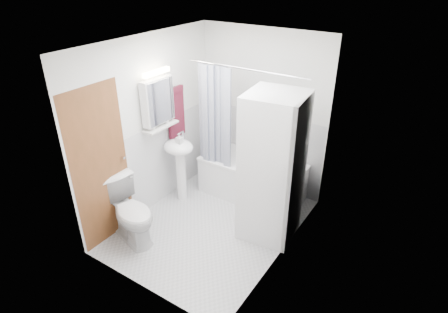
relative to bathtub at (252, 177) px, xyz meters
The scene contains 20 objects.
floor 0.98m from the bathtub, 95.18° to the right, with size 2.60×2.60×0.00m, color silver.
room_walls 1.49m from the bathtub, 95.18° to the right, with size 2.60×2.60×2.60m.
wainscot 0.69m from the bathtub, 97.58° to the right, with size 1.98×2.58×2.58m.
door 1.92m from the bathtub, 125.11° to the right, with size 0.05×2.00×2.00m.
bathtub is the anchor object (origin of this frame).
tub_spout 0.69m from the bathtub, 58.78° to the left, with size 0.04×0.04×0.12m, color silver.
curtain_rod 1.71m from the bathtub, 90.00° to the right, with size 0.02×0.02×1.68m, color silver.
shower_curtain 1.09m from the bathtub, 147.61° to the right, with size 0.55×0.02×1.45m.
sink 1.12m from the bathtub, 142.54° to the right, with size 0.44×0.37×1.04m.
medicine_cabinet 1.79m from the bathtub, 140.32° to the right, with size 0.13×0.50×0.71m.
shelf 1.55m from the bathtub, 139.89° to the right, with size 0.18×0.54×0.03m, color silver.
shower_caddy 0.93m from the bathtub, 52.00° to the left, with size 0.22×0.06×0.02m, color silver.
towel 1.47m from the bathtub, 156.74° to the right, with size 0.07×0.31×0.75m.
washer_dryer 1.06m from the bathtub, 46.00° to the right, with size 0.75×0.74×1.89m.
toilet 1.86m from the bathtub, 115.60° to the right, with size 0.46×0.82×0.80m, color white.
soap_pump 1.22m from the bathtub, 139.82° to the right, with size 0.08×0.17×0.08m, color gray.
shelf_bottle 1.66m from the bathtub, 135.10° to the right, with size 0.07×0.18×0.07m, color gray.
shelf_cup 1.53m from the bathtub, 144.28° to the right, with size 0.10×0.09×0.10m, color gray.
shampoo_a 1.00m from the bathtub, 50.21° to the left, with size 0.13×0.17×0.13m, color gray.
shampoo_b 1.02m from the bathtub, 39.62° to the left, with size 0.08×0.21×0.08m, color #274C9E.
Camera 1 is at (2.33, -3.29, 3.19)m, focal length 30.00 mm.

